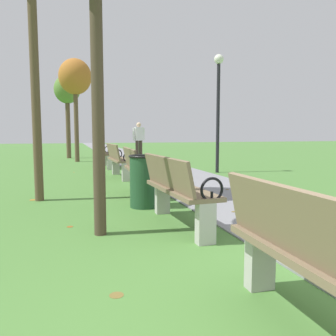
{
  "coord_description": "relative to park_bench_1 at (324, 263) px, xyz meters",
  "views": [
    {
      "loc": [
        -1.82,
        -1.38,
        1.19
      ],
      "look_at": [
        -0.05,
        4.52,
        0.55
      ],
      "focal_mm": 36.26,
      "sensor_mm": 36.0,
      "label": 1
    }
  ],
  "objects": [
    {
      "name": "trash_bin",
      "position": [
        -0.15,
        3.81,
        -0.06
      ],
      "size": [
        0.48,
        0.48,
        0.84
      ],
      "color": "#234C2D",
      "rests_on": "ground"
    },
    {
      "name": "park_bench_4",
      "position": [
        0.0,
        7.55,
        0.0
      ],
      "size": [
        0.52,
        1.61,
        0.9
      ],
      "color": "#7A664C",
      "rests_on": "ground"
    },
    {
      "name": "tree_3",
      "position": [
        -0.9,
        13.13,
        2.92
      ],
      "size": [
        1.31,
        1.31,
        4.2
      ],
      "color": "brown",
      "rests_on": "ground"
    },
    {
      "name": "paved_walkway",
      "position": [
        1.62,
        17.93,
        -0.48
      ],
      "size": [
        2.23,
        44.0,
        0.02
      ],
      "primitive_type": "cube",
      "color": "gray",
      "rests_on": "ground"
    },
    {
      "name": "park_bench_2",
      "position": [
        0.0,
        2.56,
        0.0
      ],
      "size": [
        0.54,
        1.62,
        0.9
      ],
      "color": "#7A664C",
      "rests_on": "ground"
    },
    {
      "name": "pedestrian_walking",
      "position": [
        1.65,
        12.78,
        0.44
      ],
      "size": [
        0.52,
        0.27,
        1.62
      ],
      "color": "#3D3328",
      "rests_on": "paved_walkway"
    },
    {
      "name": "park_bench_1",
      "position": [
        0.0,
        0.0,
        0.0
      ],
      "size": [
        0.51,
        1.61,
        0.9
      ],
      "color": "#7A664C",
      "rests_on": "ground"
    },
    {
      "name": "park_bench_5",
      "position": [
        0.0,
        10.31,
        0.0
      ],
      "size": [
        0.53,
        1.62,
        0.9
      ],
      "color": "#7A664C",
      "rests_on": "ground"
    },
    {
      "name": "lamp_post",
      "position": [
        3.03,
        7.87,
        1.82
      ],
      "size": [
        0.28,
        0.28,
        3.48
      ],
      "color": "black",
      "rests_on": "ground"
    },
    {
      "name": "tree_4",
      "position": [
        -1.21,
        15.34,
        2.62
      ],
      "size": [
        1.19,
        1.19,
        3.87
      ],
      "color": "brown",
      "rests_on": "ground"
    },
    {
      "name": "park_bench_3",
      "position": [
        0.0,
        4.97,
        0.0
      ],
      "size": [
        0.54,
        1.62,
        0.9
      ],
      "color": "#7A664C",
      "rests_on": "ground"
    },
    {
      "name": "scattered_leaves",
      "position": [
        0.38,
        4.52,
        -0.47
      ],
      "size": [
        4.65,
        14.88,
        0.02
      ],
      "color": "gold",
      "rests_on": "ground"
    }
  ]
}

